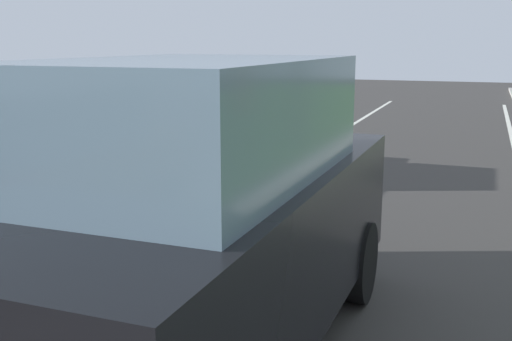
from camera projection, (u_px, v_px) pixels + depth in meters
The scene contains 4 objects.
ground_plane at pixel (292, 190), 10.08m from camera, with size 60.00×60.00×0.00m, color #383533.
lane_line_center at pixel (252, 186), 10.31m from camera, with size 0.12×32.00×0.01m, color silver.
car_suv_ahead at pixel (198, 215), 4.40m from camera, with size 2.01×4.52×2.28m.
car_hatchback_far at pixel (183, 127), 11.03m from camera, with size 1.76×3.72×1.78m.
Camera 1 is at (2.86, 4.62, 2.39)m, focal length 42.90 mm.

